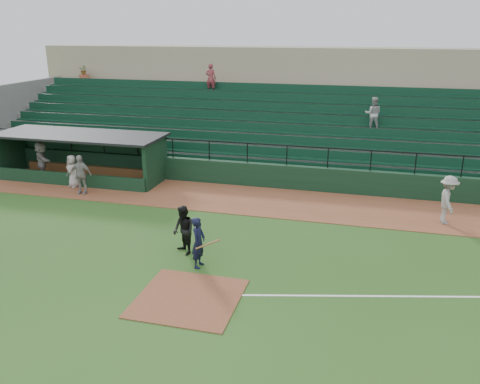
# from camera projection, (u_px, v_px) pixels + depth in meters

# --- Properties ---
(ground) EXTENTS (90.00, 90.00, 0.00)m
(ground) POSITION_uv_depth(u_px,v_px,m) (200.00, 282.00, 15.55)
(ground) COLOR #274F19
(ground) RESTS_ON ground
(warning_track) EXTENTS (40.00, 4.00, 0.03)m
(warning_track) POSITION_uv_depth(u_px,v_px,m) (256.00, 200.00, 22.88)
(warning_track) COLOR brown
(warning_track) RESTS_ON ground
(home_plate_dirt) EXTENTS (3.00, 3.00, 0.03)m
(home_plate_dirt) POSITION_uv_depth(u_px,v_px,m) (188.00, 298.00, 14.63)
(home_plate_dirt) COLOR brown
(home_plate_dirt) RESTS_ON ground
(foul_line) EXTENTS (17.49, 4.44, 0.01)m
(foul_line) POSITION_uv_depth(u_px,v_px,m) (466.00, 297.00, 14.70)
(foul_line) COLOR white
(foul_line) RESTS_ON ground
(stadium_structure) EXTENTS (38.00, 13.08, 6.40)m
(stadium_structure) POSITION_uv_depth(u_px,v_px,m) (288.00, 120.00, 29.91)
(stadium_structure) COLOR black
(stadium_structure) RESTS_ON ground
(dugout) EXTENTS (8.90, 3.20, 2.42)m
(dugout) POSITION_uv_depth(u_px,v_px,m) (85.00, 152.00, 26.26)
(dugout) COLOR black
(dugout) RESTS_ON ground
(batter_at_plate) EXTENTS (1.02, 0.70, 1.76)m
(batter_at_plate) POSITION_uv_depth(u_px,v_px,m) (199.00, 242.00, 16.32)
(batter_at_plate) COLOR black
(batter_at_plate) RESTS_ON ground
(umpire) EXTENTS (1.08, 1.07, 1.76)m
(umpire) POSITION_uv_depth(u_px,v_px,m) (184.00, 230.00, 17.28)
(umpire) COLOR black
(umpire) RESTS_ON ground
(runner) EXTENTS (0.84, 1.35, 2.01)m
(runner) POSITION_uv_depth(u_px,v_px,m) (448.00, 200.00, 19.89)
(runner) COLOR gray
(runner) RESTS_ON warning_track
(dugout_player_a) EXTENTS (1.15, 0.55, 1.90)m
(dugout_player_a) POSITION_uv_depth(u_px,v_px,m) (81.00, 174.00, 23.54)
(dugout_player_a) COLOR gray
(dugout_player_a) RESTS_ON warning_track
(dugout_player_b) EXTENTS (0.95, 0.83, 1.64)m
(dugout_player_b) POSITION_uv_depth(u_px,v_px,m) (72.00, 171.00, 24.53)
(dugout_player_b) COLOR #ACA7A1
(dugout_player_b) RESTS_ON warning_track
(dugout_player_c) EXTENTS (1.70, 1.68, 1.95)m
(dugout_player_c) POSITION_uv_depth(u_px,v_px,m) (42.00, 160.00, 26.09)
(dugout_player_c) COLOR #A6A19B
(dugout_player_c) RESTS_ON warning_track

